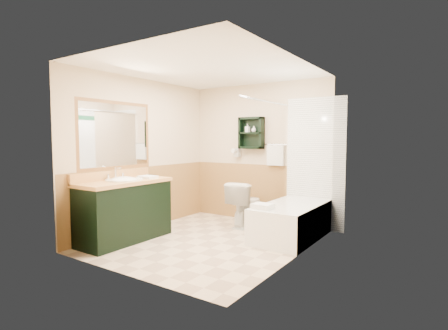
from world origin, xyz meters
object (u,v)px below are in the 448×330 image
Objects in this scene: wall_shelf at (251,133)px; vanity at (125,211)px; hair_dryer at (237,153)px; vanity_book at (143,169)px; soap_bottle_a at (248,130)px; soap_bottle_b at (254,130)px; bathtub at (292,221)px; toilet at (246,204)px.

vanity is at bearing -113.60° from wall_shelf.
hair_dryer reaches higher than vanity_book.
vanity is (-0.59, -2.07, -0.77)m from hair_dryer.
wall_shelf is at bearing 4.07° from soap_bottle_a.
soap_bottle_a reaches higher than vanity_book.
hair_dryer reaches higher than vanity.
soap_bottle_b reaches higher than hair_dryer.
soap_bottle_b is at bearing -5.18° from wall_shelf.
vanity_book is 1.99m from soap_bottle_b.
soap_bottle_a reaches higher than bathtub.
soap_bottle_b reaches higher than bathtub.
bathtub is at bearing 37.40° from vanity.
wall_shelf reaches higher than vanity.
vanity is at bearing -106.01° from hair_dryer.
toilet is 1.76m from vanity_book.
hair_dryer is 1.05× the size of vanity_book.
vanity is (-0.89, -2.05, -1.12)m from wall_shelf.
soap_bottle_a is at bearing -175.93° from wall_shelf.
wall_shelf is 2.41× the size of vanity_book.
bathtub is at bearing -30.70° from soap_bottle_b.
vanity_book is (-0.76, -1.56, -0.22)m from hair_dryer.
vanity_book is at bearing 42.51° from toilet.
vanity is 9.45× the size of soap_bottle_a.
hair_dryer is 0.16× the size of bathtub.
wall_shelf reaches higher than hair_dryer.
vanity_book is (-2.08, -0.95, 0.73)m from bathtub.
vanity is 2.42m from bathtub.
toilet is at bearing -43.55° from hair_dryer.
bathtub is at bearing 163.68° from toilet.
hair_dryer is 1.74m from bathtub.
soap_bottle_a is (0.82, 2.04, 1.17)m from vanity.
soap_bottle_a is 0.13m from soap_bottle_b.
soap_bottle_b is at bearing 65.07° from vanity.
vanity is 5.98× the size of vanity_book.
hair_dryer is at bearing 58.86° from vanity_book.
hair_dryer is 1.75m from vanity_book.
bathtub is at bearing -29.54° from wall_shelf.
soap_bottle_b is at bearing -4.83° from hair_dryer.
toilet is 3.27× the size of vanity_book.
soap_bottle_b is at bearing -84.93° from toilet.
hair_dryer is at bearing 175.17° from soap_bottle_b.
vanity_book is (-0.17, 0.52, 0.55)m from vanity.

